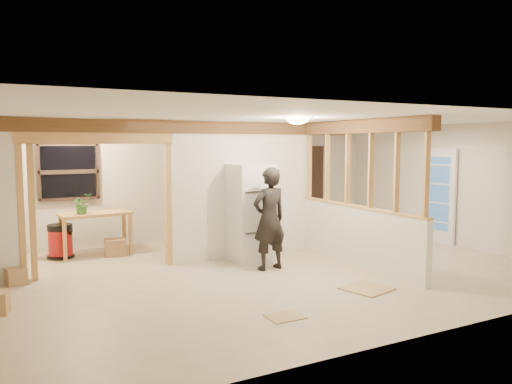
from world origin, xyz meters
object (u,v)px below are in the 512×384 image
woman (269,219)px  work_table (96,234)px  refrigerator (252,212)px  bookshelf (302,188)px  shop_vac (60,241)px

woman → work_table: woman is taller
refrigerator → bookshelf: 3.35m
woman → work_table: bearing=-52.6°
woman → work_table: (-2.36, 2.49, -0.45)m
refrigerator → shop_vac: (-3.03, 1.79, -0.55)m
woman → shop_vac: 3.94m
refrigerator → bookshelf: (2.50, 2.22, 0.15)m
woman → bookshelf: bearing=-137.0°
refrigerator → bookshelf: size_ratio=0.85×
woman → work_table: 3.46m
work_table → bookshelf: (4.90, 0.45, 0.62)m
woman → work_table: size_ratio=1.33×
refrigerator → work_table: (-2.40, 1.77, -0.46)m
work_table → shop_vac: bearing=172.6°
shop_vac → refrigerator: bearing=-30.6°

